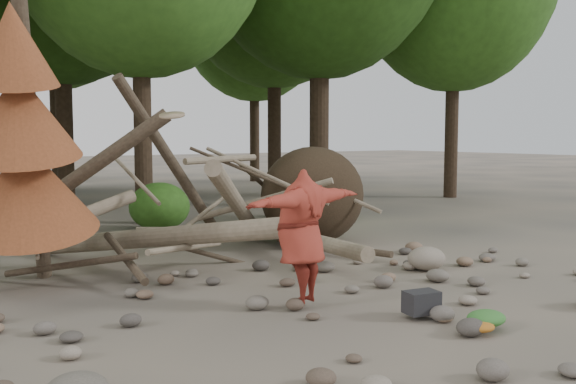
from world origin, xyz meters
TOP-DOWN VIEW (x-y plane):
  - ground at (0.00, 0.00)m, footprint 120.00×120.00m
  - deadfall_pile at (2.02, 4.24)m, footprint 8.55×5.24m
  - dead_conifer at (-3.12, 3.37)m, footprint 2.06×2.16m
  - bush_mid at (0.80, 7.80)m, footprint 1.40×1.40m
  - bush_right at (5.00, 7.00)m, footprint 2.00×2.00m
  - frisbee_thrower at (-0.43, 0.53)m, footprint 2.99×1.06m
  - backpack at (0.49, -0.67)m, footprint 0.45×0.35m
  - cloth_green at (0.73, -1.44)m, footprint 0.48×0.40m
  - cloth_orange at (0.52, -1.55)m, footprint 0.30×0.24m
  - boulder_mid_right at (2.61, 1.21)m, footprint 0.65×0.58m

SIDE VIEW (x-z plane):
  - ground at x=0.00m, z-range 0.00..0.00m
  - cloth_orange at x=0.52m, z-range 0.00..0.11m
  - cloth_green at x=0.73m, z-range 0.00..0.18m
  - backpack at x=0.49m, z-range 0.00..0.27m
  - boulder_mid_right at x=2.61m, z-range 0.00..0.39m
  - bush_mid at x=0.80m, z-range 0.00..1.12m
  - bush_right at x=5.00m, z-range 0.00..1.60m
  - frisbee_thrower at x=-0.43m, z-range -0.27..2.14m
  - deadfall_pile at x=2.02m, z-range -0.70..2.60m
  - dead_conifer at x=-3.12m, z-range -0.06..4.29m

